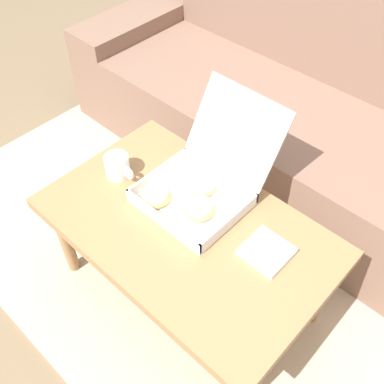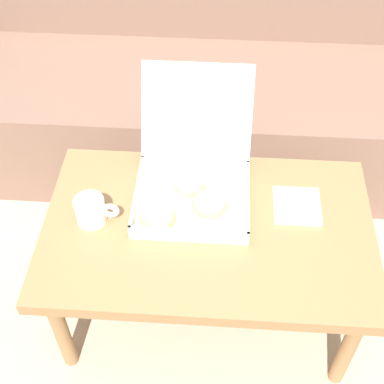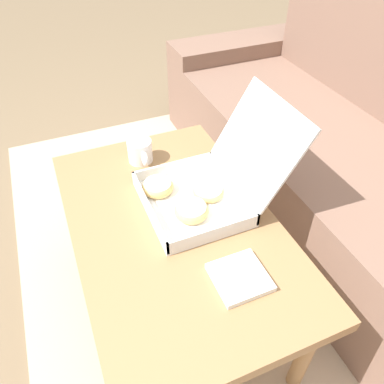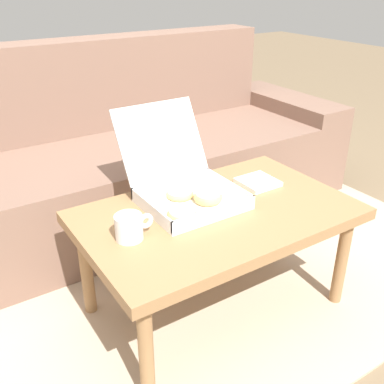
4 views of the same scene
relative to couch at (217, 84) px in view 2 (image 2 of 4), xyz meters
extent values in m
plane|color=#756047|center=(0.00, -0.79, -0.29)|extent=(12.00, 12.00, 0.00)
cube|color=tan|center=(0.00, -0.49, -0.28)|extent=(2.53, 1.78, 0.01)
cube|color=#7A5B4C|center=(0.00, -0.15, -0.08)|extent=(1.93, 0.58, 0.41)
cube|color=#7A5B4C|center=(0.00, 0.24, 0.14)|extent=(1.93, 0.20, 0.86)
cube|color=#997047|center=(0.00, -0.86, 0.11)|extent=(0.93, 0.58, 0.04)
cylinder|color=#997047|center=(-0.41, -1.09, -0.10)|extent=(0.04, 0.04, 0.38)
cylinder|color=#997047|center=(0.41, -1.09, -0.10)|extent=(0.04, 0.04, 0.38)
cylinder|color=#997047|center=(-0.41, -0.62, -0.10)|extent=(0.04, 0.04, 0.38)
cylinder|color=#997047|center=(0.41, -0.62, -0.10)|extent=(0.04, 0.04, 0.38)
cube|color=white|center=(-0.05, -0.77, 0.14)|extent=(0.33, 0.28, 0.01)
cube|color=white|center=(-0.05, -0.91, 0.16)|extent=(0.33, 0.01, 0.04)
cube|color=white|center=(-0.05, -0.64, 0.16)|extent=(0.33, 0.01, 0.04)
cube|color=white|center=(-0.21, -0.77, 0.16)|extent=(0.01, 0.28, 0.04)
cube|color=white|center=(0.11, -0.77, 0.16)|extent=(0.01, 0.28, 0.04)
cube|color=white|center=(-0.05, -0.56, 0.31)|extent=(0.33, 0.15, 0.25)
torus|color=#E0B266|center=(0.00, -0.80, 0.16)|extent=(0.10, 0.10, 0.04)
cylinder|color=white|center=(0.00, -0.80, 0.17)|extent=(0.09, 0.09, 0.02)
torus|color=#E0B266|center=(-0.14, -0.85, 0.16)|extent=(0.10, 0.10, 0.03)
cylinder|color=white|center=(-0.14, -0.85, 0.17)|extent=(0.09, 0.09, 0.02)
torus|color=#E0B266|center=(-0.06, -0.71, 0.15)|extent=(0.10, 0.10, 0.03)
cylinder|color=white|center=(-0.06, -0.71, 0.16)|extent=(0.09, 0.09, 0.01)
cylinder|color=white|center=(-0.33, -0.85, 0.17)|extent=(0.09, 0.09, 0.08)
torus|color=white|center=(-0.27, -0.85, 0.18)|extent=(0.05, 0.02, 0.05)
cube|color=white|center=(0.25, -0.77, 0.14)|extent=(0.13, 0.13, 0.02)
camera|label=1|loc=(0.62, -1.49, 1.26)|focal=42.00mm
camera|label=2|loc=(0.02, -1.81, 1.30)|focal=50.00mm
camera|label=3|loc=(0.73, -1.10, 0.93)|focal=35.00mm
camera|label=4|loc=(-0.80, -1.94, 0.87)|focal=42.00mm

